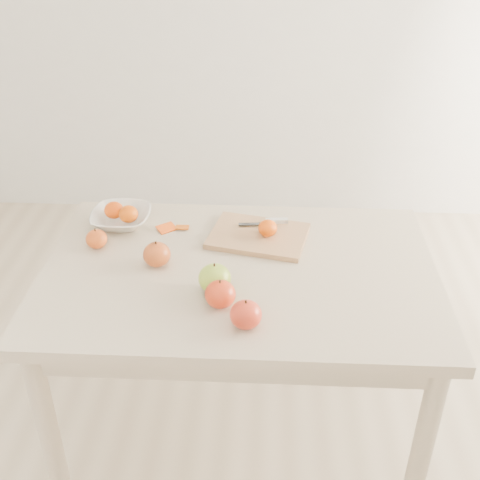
{
  "coord_description": "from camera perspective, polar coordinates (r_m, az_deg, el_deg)",
  "views": [
    {
      "loc": [
        0.08,
        -1.51,
        1.78
      ],
      "look_at": [
        0.0,
        0.05,
        0.82
      ],
      "focal_mm": 45.0,
      "sensor_mm": 36.0,
      "label": 1
    }
  ],
  "objects": [
    {
      "name": "apple_green",
      "position": [
        1.71,
        -2.41,
        -3.65
      ],
      "size": [
        0.09,
        0.09,
        0.08
      ],
      "primitive_type": "ellipsoid",
      "color": "#73A21A",
      "rests_on": "table"
    },
    {
      "name": "cutting_board",
      "position": [
        1.97,
        1.75,
        0.39
      ],
      "size": [
        0.35,
        0.29,
        0.02
      ],
      "primitive_type": "cube",
      "rotation": [
        0.0,
        0.0,
        -0.22
      ],
      "color": "tan",
      "rests_on": "table"
    },
    {
      "name": "apple_red_b",
      "position": [
        1.84,
        -7.89,
        -1.36
      ],
      "size": [
        0.08,
        0.08,
        0.08
      ],
      "primitive_type": "ellipsoid",
      "color": "maroon",
      "rests_on": "table"
    },
    {
      "name": "fruit_bowl",
      "position": [
        2.08,
        -11.19,
        2.04
      ],
      "size": [
        0.2,
        0.2,
        0.05
      ],
      "primitive_type": "imported",
      "color": "silver",
      "rests_on": "table"
    },
    {
      "name": "apple_red_e",
      "position": [
        1.66,
        -1.89,
        -5.17
      ],
      "size": [
        0.09,
        0.09,
        0.08
      ],
      "primitive_type": "ellipsoid",
      "color": "#9A1106",
      "rests_on": "table"
    },
    {
      "name": "bowl_tangerine_far",
      "position": [
        2.05,
        -10.54,
        2.44
      ],
      "size": [
        0.07,
        0.07,
        0.06
      ],
      "primitive_type": "ellipsoid",
      "color": "#D16207",
      "rests_on": "fruit_bowl"
    },
    {
      "name": "bowl_tangerine_near",
      "position": [
        2.08,
        -11.87,
        2.8
      ],
      "size": [
        0.07,
        0.07,
        0.06
      ],
      "primitive_type": "ellipsoid",
      "color": "#E14107",
      "rests_on": "fruit_bowl"
    },
    {
      "name": "orange_peel_b",
      "position": [
        2.04,
        -5.49,
        1.16
      ],
      "size": [
        0.05,
        0.04,
        0.01
      ],
      "primitive_type": "cube",
      "rotation": [
        -0.14,
        0.0,
        0.04
      ],
      "color": "#CC570E",
      "rests_on": "table"
    },
    {
      "name": "apple_red_c",
      "position": [
        1.59,
        0.55,
        -7.09
      ],
      "size": [
        0.09,
        0.09,
        0.08
      ],
      "primitive_type": "ellipsoid",
      "color": "maroon",
      "rests_on": "table"
    },
    {
      "name": "table",
      "position": [
        1.89,
        -0.08,
        -5.16
      ],
      "size": [
        1.2,
        0.8,
        0.75
      ],
      "color": "#C3AF94",
      "rests_on": "ground"
    },
    {
      "name": "board_tangerine",
      "position": [
        1.95,
        2.64,
        1.13
      ],
      "size": [
        0.06,
        0.06,
        0.05
      ],
      "primitive_type": "ellipsoid",
      "color": "#E44A08",
      "rests_on": "cutting_board"
    },
    {
      "name": "orange_peel_a",
      "position": [
        2.04,
        -6.98,
        1.03
      ],
      "size": [
        0.07,
        0.07,
        0.01
      ],
      "primitive_type": "cube",
      "rotation": [
        0.21,
        0.0,
        0.64
      ],
      "color": "#EC5310",
      "rests_on": "table"
    },
    {
      "name": "apple_red_a",
      "position": [
        1.97,
        -13.45,
        0.09
      ],
      "size": [
        0.07,
        0.07,
        0.06
      ],
      "primitive_type": "ellipsoid",
      "color": "#9E210F",
      "rests_on": "table"
    },
    {
      "name": "ground",
      "position": [
        2.34,
        -0.06,
        -18.04
      ],
      "size": [
        3.5,
        3.5,
        0.0
      ],
      "primitive_type": "plane",
      "color": "#C6B293",
      "rests_on": "ground"
    },
    {
      "name": "paring_knife",
      "position": [
        2.03,
        3.12,
        1.78
      ],
      "size": [
        0.17,
        0.05,
        0.01
      ],
      "color": "silver",
      "rests_on": "cutting_board"
    }
  ]
}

